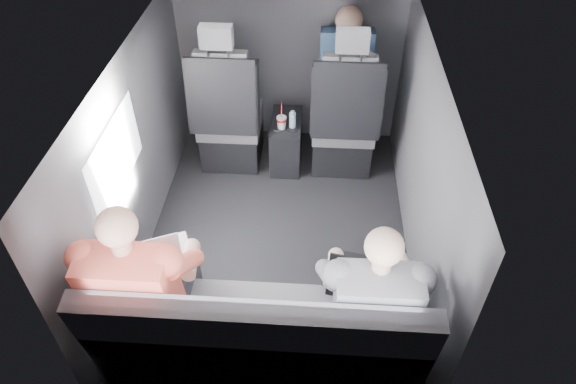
# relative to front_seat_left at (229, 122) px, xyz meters

# --- Properties ---
(floor) EXTENTS (2.60, 2.60, 0.00)m
(floor) POSITION_rel_front_seat_left_xyz_m (0.45, -0.84, -0.40)
(floor) COLOR black
(floor) RESTS_ON ground
(ceiling) EXTENTS (2.60, 2.60, 0.00)m
(ceiling) POSITION_rel_front_seat_left_xyz_m (0.45, -0.84, 0.95)
(ceiling) COLOR #B2B2AD
(ceiling) RESTS_ON panel_back
(panel_left) EXTENTS (0.02, 2.60, 1.35)m
(panel_left) POSITION_rel_front_seat_left_xyz_m (-0.45, -0.84, 0.27)
(panel_left) COLOR #56565B
(panel_left) RESTS_ON floor
(panel_right) EXTENTS (0.02, 2.60, 1.35)m
(panel_right) POSITION_rel_front_seat_left_xyz_m (1.35, -0.84, 0.27)
(panel_right) COLOR #56565B
(panel_right) RESTS_ON floor
(panel_front) EXTENTS (1.80, 0.02, 1.35)m
(panel_front) POSITION_rel_front_seat_left_xyz_m (0.45, 0.46, 0.27)
(panel_front) COLOR #56565B
(panel_front) RESTS_ON floor
(panel_back) EXTENTS (1.80, 0.02, 1.35)m
(panel_back) POSITION_rel_front_seat_left_xyz_m (0.45, -2.14, 0.27)
(panel_back) COLOR #56565B
(panel_back) RESTS_ON floor
(side_window) EXTENTS (0.02, 0.75, 0.42)m
(side_window) POSITION_rel_front_seat_left_xyz_m (-0.43, -1.14, 0.50)
(side_window) COLOR white
(side_window) RESTS_ON panel_left
(seatbelt) EXTENTS (0.35, 0.11, 0.59)m
(seatbelt) POSITION_rel_front_seat_left_xyz_m (0.90, -0.17, 0.40)
(seatbelt) COLOR black
(seatbelt) RESTS_ON front_seat_right
(front_seat_left) EXTENTS (0.52, 0.58, 1.26)m
(front_seat_left) POSITION_rel_front_seat_left_xyz_m (0.00, 0.00, 0.00)
(front_seat_left) COLOR black
(front_seat_left) RESTS_ON floor
(front_seat_right) EXTENTS (0.52, 0.58, 1.26)m
(front_seat_right) POSITION_rel_front_seat_left_xyz_m (0.90, 0.00, 0.00)
(front_seat_right) COLOR black
(front_seat_right) RESTS_ON floor
(center_console) EXTENTS (0.24, 0.48, 0.41)m
(center_console) POSITION_rel_front_seat_left_xyz_m (0.45, 0.04, -0.20)
(center_console) COLOR black
(center_console) RESTS_ON floor
(rear_bench) EXTENTS (1.60, 0.57, 0.92)m
(rear_bench) POSITION_rel_front_seat_left_xyz_m (0.45, -1.90, -0.09)
(rear_bench) COLOR #57575B
(rear_bench) RESTS_ON floor
(soda_cup) EXTENTS (0.08, 0.08, 0.24)m
(soda_cup) POSITION_rel_front_seat_left_xyz_m (0.42, -0.07, 0.06)
(soda_cup) COLOR white
(soda_cup) RESTS_ON center_console
(water_bottle) EXTENTS (0.05, 0.05, 0.15)m
(water_bottle) POSITION_rel_front_seat_left_xyz_m (0.50, -0.05, 0.07)
(water_bottle) COLOR #9EBCD6
(water_bottle) RESTS_ON center_console
(laptop_white) EXTENTS (0.35, 0.38, 0.22)m
(laptop_white) POSITION_rel_front_seat_left_xyz_m (-0.11, -1.60, 0.23)
(laptop_white) COLOR silver
(laptop_white) RESTS_ON passenger_rear_left
(laptop_black) EXTENTS (0.40, 0.38, 0.25)m
(laptop_black) POSITION_rel_front_seat_left_xyz_m (0.95, -1.68, 0.23)
(laptop_black) COLOR black
(laptop_black) RESTS_ON passenger_rear_right
(passenger_rear_left) EXTENTS (0.51, 0.63, 1.23)m
(passenger_rear_left) POSITION_rel_front_seat_left_xyz_m (-0.13, -1.81, 0.23)
(passenger_rear_left) COLOR #2E2F33
(passenger_rear_left) RESTS_ON rear_bench
(passenger_rear_right) EXTENTS (0.48, 0.60, 1.18)m
(passenger_rear_right) POSITION_rel_front_seat_left_xyz_m (0.99, -1.81, 0.21)
(passenger_rear_right) COLOR #2F496A
(passenger_rear_right) RESTS_ON rear_bench
(passenger_front_right) EXTENTS (0.40, 0.40, 0.81)m
(passenger_front_right) POSITION_rel_front_seat_left_xyz_m (0.89, 0.26, 0.35)
(passenger_front_right) COLOR #2F496A
(passenger_front_right) RESTS_ON front_seat_right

